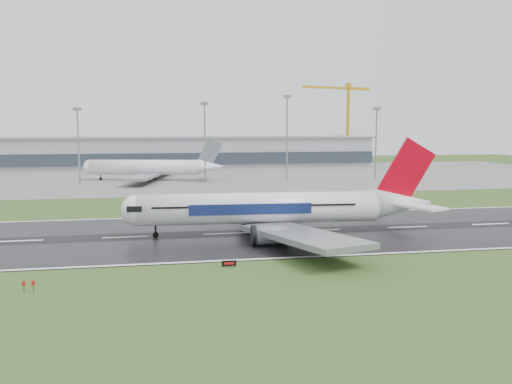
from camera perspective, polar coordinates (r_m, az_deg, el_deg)
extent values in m
plane|color=#2D4D1C|center=(109.25, -13.79, -4.75)|extent=(520.00, 520.00, 0.00)
cube|color=black|center=(109.24, -13.79, -4.73)|extent=(400.00, 45.00, 0.10)
cube|color=slate|center=(232.88, -11.88, 1.58)|extent=(400.00, 130.00, 0.08)
cube|color=#94969F|center=(292.17, -11.57, 4.17)|extent=(240.00, 36.00, 15.00)
cylinder|color=gray|center=(209.06, -18.45, 4.50)|extent=(0.64, 0.64, 27.41)
cylinder|color=gray|center=(207.52, -5.48, 5.13)|extent=(0.64, 0.64, 29.70)
cylinder|color=gray|center=(212.60, 3.33, 5.61)|extent=(0.64, 0.64, 32.74)
cylinder|color=gray|center=(224.36, 12.71, 4.93)|extent=(0.64, 0.64, 28.07)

